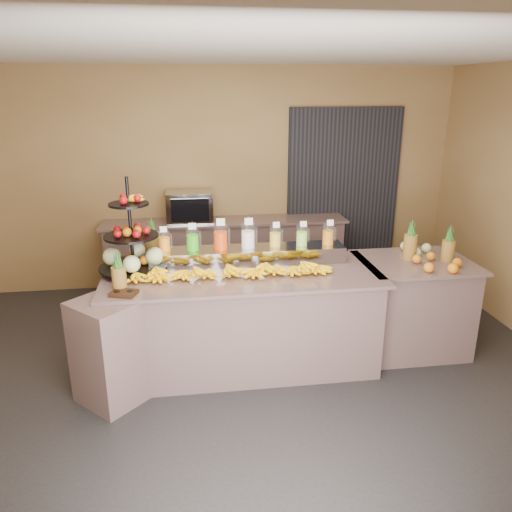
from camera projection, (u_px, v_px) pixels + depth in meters
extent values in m
plane|color=black|center=(247.00, 380.00, 4.52)|extent=(6.00, 6.00, 0.00)
cube|color=brown|center=(223.00, 180.00, 6.44)|extent=(6.00, 0.02, 2.80)
cube|color=silver|center=(245.00, 46.00, 3.63)|extent=(6.00, 5.00, 0.02)
cube|color=black|center=(343.00, 192.00, 6.67)|extent=(1.50, 0.06, 2.20)
cube|color=gray|center=(243.00, 321.00, 4.66)|extent=(2.40, 0.90, 0.90)
cube|color=gray|center=(243.00, 275.00, 4.52)|extent=(2.50, 1.00, 0.03)
cube|color=gray|center=(111.00, 351.00, 4.13)|extent=(0.71, 0.71, 0.90)
cube|color=gray|center=(411.00, 306.00, 4.98)|extent=(1.00, 0.80, 0.90)
cube|color=gray|center=(416.00, 262.00, 4.84)|extent=(1.08, 0.88, 0.03)
cube|color=gray|center=(226.00, 256.00, 6.49)|extent=(3.00, 0.50, 0.90)
cube|color=gray|center=(225.00, 221.00, 6.35)|extent=(3.10, 0.55, 0.03)
cube|color=gray|center=(248.00, 255.00, 4.76)|extent=(1.85, 0.30, 0.15)
cylinder|color=silver|center=(164.00, 241.00, 4.60)|extent=(0.11, 0.11, 0.20)
cylinder|color=orange|center=(165.00, 244.00, 4.61)|extent=(0.10, 0.10, 0.13)
cylinder|color=gray|center=(163.00, 236.00, 4.60)|extent=(0.01, 0.01, 0.23)
cube|color=white|center=(163.00, 229.00, 4.52)|extent=(0.06, 0.02, 0.05)
cylinder|color=silver|center=(193.00, 239.00, 4.63)|extent=(0.12, 0.12, 0.21)
cylinder|color=#2BB70C|center=(193.00, 243.00, 4.64)|extent=(0.11, 0.11, 0.15)
cylinder|color=gray|center=(191.00, 234.00, 4.63)|extent=(0.01, 0.01, 0.25)
cube|color=white|center=(192.00, 226.00, 4.54)|extent=(0.07, 0.02, 0.06)
cylinder|color=silver|center=(221.00, 236.00, 4.66)|extent=(0.13, 0.13, 0.24)
cylinder|color=#E53900|center=(221.00, 240.00, 4.68)|extent=(0.12, 0.12, 0.17)
cylinder|color=gray|center=(219.00, 231.00, 4.65)|extent=(0.01, 0.01, 0.29)
cube|color=white|center=(221.00, 222.00, 4.56)|extent=(0.08, 0.02, 0.07)
cylinder|color=silver|center=(248.00, 236.00, 4.70)|extent=(0.13, 0.13, 0.24)
cylinder|color=silver|center=(248.00, 239.00, 4.71)|extent=(0.12, 0.12, 0.16)
cylinder|color=gray|center=(246.00, 230.00, 4.69)|extent=(0.01, 0.01, 0.28)
cube|color=white|center=(249.00, 221.00, 4.59)|extent=(0.08, 0.02, 0.07)
cylinder|color=silver|center=(275.00, 236.00, 4.74)|extent=(0.11, 0.11, 0.20)
cylinder|color=gold|center=(275.00, 240.00, 4.75)|extent=(0.10, 0.10, 0.14)
cylinder|color=gray|center=(274.00, 232.00, 4.73)|extent=(0.01, 0.01, 0.24)
cube|color=white|center=(276.00, 225.00, 4.65)|extent=(0.06, 0.02, 0.05)
cylinder|color=silver|center=(302.00, 236.00, 4.77)|extent=(0.11, 0.11, 0.20)
cylinder|color=#93D744|center=(302.00, 239.00, 4.78)|extent=(0.10, 0.10, 0.14)
cylinder|color=gray|center=(300.00, 231.00, 4.77)|extent=(0.01, 0.01, 0.24)
cube|color=white|center=(303.00, 224.00, 4.69)|extent=(0.06, 0.02, 0.05)
cylinder|color=silver|center=(328.00, 234.00, 4.81)|extent=(0.11, 0.11, 0.20)
cylinder|color=#CA6F0A|center=(328.00, 238.00, 4.82)|extent=(0.10, 0.10, 0.14)
cylinder|color=gray|center=(327.00, 230.00, 4.80)|extent=(0.01, 0.01, 0.24)
cube|color=white|center=(330.00, 223.00, 4.72)|extent=(0.06, 0.02, 0.06)
ellipsoid|color=yellow|center=(137.00, 275.00, 4.33)|extent=(0.22, 0.17, 0.09)
ellipsoid|color=yellow|center=(160.00, 274.00, 4.36)|extent=(0.22, 0.17, 0.09)
ellipsoid|color=yellow|center=(183.00, 273.00, 4.39)|extent=(0.22, 0.17, 0.09)
ellipsoid|color=yellow|center=(206.00, 272.00, 4.41)|extent=(0.22, 0.17, 0.09)
ellipsoid|color=yellow|center=(229.00, 271.00, 4.44)|extent=(0.22, 0.17, 0.09)
ellipsoid|color=yellow|center=(251.00, 270.00, 4.47)|extent=(0.22, 0.17, 0.09)
ellipsoid|color=yellow|center=(273.00, 268.00, 4.49)|extent=(0.22, 0.17, 0.09)
ellipsoid|color=yellow|center=(295.00, 267.00, 4.52)|extent=(0.22, 0.17, 0.09)
ellipsoid|color=yellow|center=(317.00, 266.00, 4.55)|extent=(0.22, 0.17, 0.09)
ellipsoid|color=yellow|center=(155.00, 267.00, 4.33)|extent=(0.18, 0.15, 0.08)
ellipsoid|color=yellow|center=(192.00, 265.00, 4.38)|extent=(0.18, 0.15, 0.08)
ellipsoid|color=yellow|center=(229.00, 264.00, 4.42)|extent=(0.18, 0.15, 0.08)
ellipsoid|color=yellow|center=(265.00, 262.00, 4.46)|extent=(0.18, 0.15, 0.08)
ellipsoid|color=yellow|center=(300.00, 260.00, 4.50)|extent=(0.18, 0.15, 0.08)
cylinder|color=black|center=(130.00, 225.00, 4.41)|extent=(0.03, 0.03, 0.87)
cylinder|color=black|center=(134.00, 267.00, 4.53)|extent=(0.67, 0.67, 0.02)
cylinder|color=black|center=(131.00, 236.00, 4.44)|extent=(0.52, 0.52, 0.02)
cylinder|color=black|center=(129.00, 204.00, 4.35)|extent=(0.38, 0.38, 0.02)
sphere|color=beige|center=(155.00, 256.00, 4.53)|extent=(0.16, 0.16, 0.16)
sphere|color=maroon|center=(146.00, 230.00, 4.44)|extent=(0.08, 0.08, 0.08)
sphere|color=orange|center=(122.00, 262.00, 4.50)|extent=(0.09, 0.09, 0.09)
cube|color=black|center=(124.00, 293.00, 4.03)|extent=(0.24, 0.21, 0.03)
cylinder|color=brown|center=(119.00, 279.00, 4.10)|extent=(0.12, 0.12, 0.20)
cone|color=#224A18|center=(117.00, 258.00, 4.04)|extent=(0.06, 0.06, 0.16)
cylinder|color=brown|center=(153.00, 246.00, 4.83)|extent=(0.15, 0.15, 0.27)
cone|color=#224A18|center=(151.00, 225.00, 4.76)|extent=(0.07, 0.07, 0.16)
cylinder|color=brown|center=(410.00, 247.00, 4.85)|extent=(0.13, 0.13, 0.25)
cylinder|color=brown|center=(448.00, 251.00, 4.80)|extent=(0.12, 0.12, 0.21)
ellipsoid|color=orange|center=(437.00, 262.00, 4.65)|extent=(0.37, 0.25, 0.09)
cube|color=gray|center=(190.00, 207.00, 6.22)|extent=(0.58, 0.41, 0.38)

